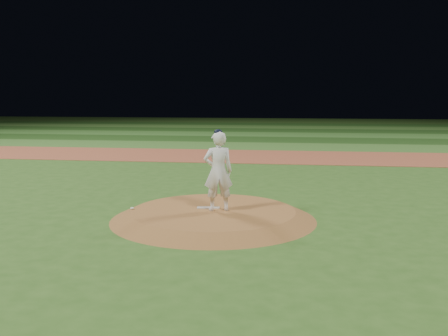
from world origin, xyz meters
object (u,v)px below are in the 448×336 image
at_px(rosin_bag, 132,208).
at_px(pitcher_on_mound, 218,171).
at_px(pitching_rubber, 208,208).
at_px(pitchers_mound, 213,214).

xyz_separation_m(rosin_bag, pitcher_on_mound, (2.32, 0.21, 1.04)).
xyz_separation_m(pitching_rubber, rosin_bag, (-2.01, -0.42, 0.01)).
xyz_separation_m(pitching_rubber, pitcher_on_mound, (0.31, -0.21, 1.05)).
relative_size(pitchers_mound, rosin_bag, 52.48).
distance_m(pitchers_mound, pitcher_on_mound, 1.20).
height_order(pitching_rubber, pitcher_on_mound, pitcher_on_mound).
bearing_deg(pitcher_on_mound, rosin_bag, -174.87).
distance_m(rosin_bag, pitcher_on_mound, 2.55).
xyz_separation_m(pitchers_mound, pitcher_on_mound, (0.14, -0.03, 1.19)).
xyz_separation_m(pitchers_mound, pitching_rubber, (-0.17, 0.18, 0.14)).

